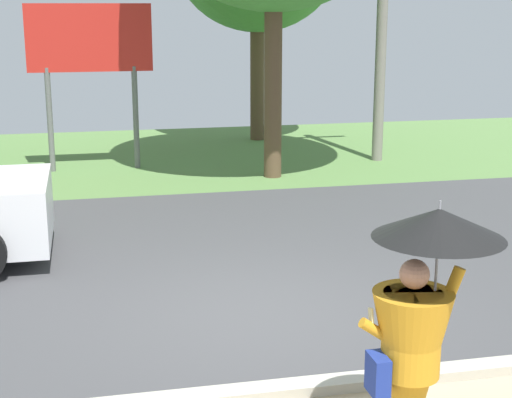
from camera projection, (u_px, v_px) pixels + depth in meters
name	position (u px, v px, depth m)	size (l,w,h in m)	color
ground_plane	(215.00, 243.00, 11.94)	(40.00, 22.00, 0.20)	#424244
monk_pedestrian	(416.00, 338.00, 5.79)	(1.06, 0.96, 2.13)	orange
roadside_billboard	(90.00, 50.00, 16.40)	(2.60, 0.12, 3.50)	slate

